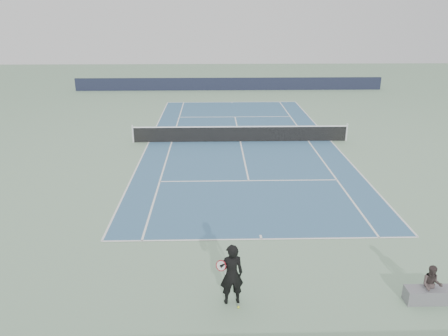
{
  "coord_description": "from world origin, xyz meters",
  "views": [
    {
      "loc": [
        -1.64,
        -25.16,
        7.47
      ],
      "look_at": [
        -1.18,
        -7.64,
        1.1
      ],
      "focal_mm": 35.0,
      "sensor_mm": 36.0,
      "label": 1
    }
  ],
  "objects_px": {
    "tennis_net": "(240,134)",
    "spectator_bench": "(430,290)",
    "tennis_player": "(231,274)",
    "tennis_ball": "(238,307)"
  },
  "relations": [
    {
      "from": "tennis_net",
      "to": "tennis_ball",
      "type": "distance_m",
      "value": 15.58
    },
    {
      "from": "tennis_net",
      "to": "tennis_player",
      "type": "bearing_deg",
      "value": -94.42
    },
    {
      "from": "tennis_ball",
      "to": "spectator_bench",
      "type": "bearing_deg",
      "value": 1.55
    },
    {
      "from": "tennis_player",
      "to": "spectator_bench",
      "type": "xyz_separation_m",
      "value": [
        5.36,
        -0.12,
        -0.5
      ]
    },
    {
      "from": "tennis_net",
      "to": "spectator_bench",
      "type": "distance_m",
      "value": 15.96
    },
    {
      "from": "tennis_net",
      "to": "spectator_bench",
      "type": "bearing_deg",
      "value": -74.82
    },
    {
      "from": "tennis_net",
      "to": "spectator_bench",
      "type": "relative_size",
      "value": 9.36
    },
    {
      "from": "tennis_player",
      "to": "spectator_bench",
      "type": "height_order",
      "value": "tennis_player"
    },
    {
      "from": "tennis_player",
      "to": "tennis_ball",
      "type": "distance_m",
      "value": 0.91
    },
    {
      "from": "tennis_player",
      "to": "tennis_ball",
      "type": "xyz_separation_m",
      "value": [
        0.18,
        -0.26,
        -0.85
      ]
    }
  ]
}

